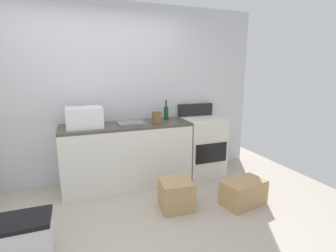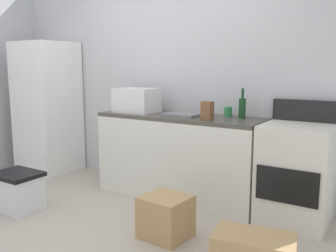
# 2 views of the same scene
# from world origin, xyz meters

# --- Properties ---
(ground_plane) EXTENTS (6.00, 6.00, 0.00)m
(ground_plane) POSITION_xyz_m (0.00, 0.00, 0.00)
(ground_plane) COLOR #B2A899
(wall_back) EXTENTS (5.00, 0.10, 2.60)m
(wall_back) POSITION_xyz_m (0.00, 1.55, 1.30)
(wall_back) COLOR silver
(wall_back) RESTS_ON ground_plane
(kitchen_counter) EXTENTS (1.80, 0.60, 0.90)m
(kitchen_counter) POSITION_xyz_m (0.30, 1.20, 0.45)
(kitchen_counter) COLOR silver
(kitchen_counter) RESTS_ON ground_plane
(refrigerator) EXTENTS (0.68, 0.66, 1.73)m
(refrigerator) POSITION_xyz_m (-1.75, 1.15, 0.86)
(refrigerator) COLOR white
(refrigerator) RESTS_ON ground_plane
(stove_oven) EXTENTS (0.60, 0.61, 1.10)m
(stove_oven) POSITION_xyz_m (1.52, 1.21, 0.47)
(stove_oven) COLOR silver
(stove_oven) RESTS_ON ground_plane
(microwave) EXTENTS (0.46, 0.34, 0.27)m
(microwave) POSITION_xyz_m (-0.25, 1.17, 1.04)
(microwave) COLOR white
(microwave) RESTS_ON kitchen_counter
(sink_basin) EXTENTS (0.36, 0.32, 0.03)m
(sink_basin) POSITION_xyz_m (0.36, 1.17, 0.92)
(sink_basin) COLOR slate
(sink_basin) RESTS_ON kitchen_counter
(wine_bottle) EXTENTS (0.07, 0.07, 0.30)m
(wine_bottle) POSITION_xyz_m (0.95, 1.32, 1.01)
(wine_bottle) COLOR #193F1E
(wine_bottle) RESTS_ON kitchen_counter
(coffee_mug) EXTENTS (0.08, 0.08, 0.10)m
(coffee_mug) POSITION_xyz_m (0.77, 1.37, 0.95)
(coffee_mug) COLOR #338C4C
(coffee_mug) RESTS_ON kitchen_counter
(knife_block) EXTENTS (0.10, 0.10, 0.18)m
(knife_block) POSITION_xyz_m (0.70, 1.03, 0.99)
(knife_block) COLOR brown
(knife_block) RESTS_ON kitchen_counter
(cardboard_box_large) EXTENTS (0.40, 0.38, 0.35)m
(cardboard_box_large) POSITION_xyz_m (0.70, 0.30, 0.18)
(cardboard_box_large) COLOR tan
(cardboard_box_large) RESTS_ON ground_plane
(storage_bin) EXTENTS (0.46, 0.36, 0.38)m
(storage_bin) POSITION_xyz_m (-0.87, 0.01, 0.19)
(storage_bin) COLOR silver
(storage_bin) RESTS_ON ground_plane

